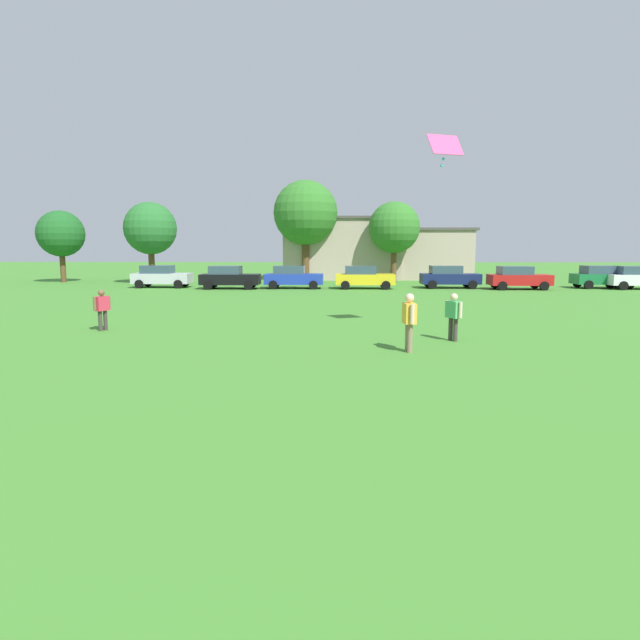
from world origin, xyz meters
The scene contains 19 objects.
ground_plane centered at (0.00, 30.00, 0.00)m, with size 160.00×160.00×0.00m, color #42842D.
adult_bystander centered at (6.47, 14.90, 1.01)m, with size 0.37×0.81×1.71m.
bystander_near_trees centered at (-4.15, 18.55, 0.89)m, with size 0.47×0.65×1.50m.
bystander_midfield centered at (8.16, 16.76, 0.92)m, with size 0.49×0.66×1.55m.
kite centered at (8.01, 18.27, 6.39)m, with size 1.28×0.90×1.11m.
parked_car_silver_0 centered at (-8.90, 39.41, 0.86)m, with size 4.30×2.02×1.68m.
parked_car_black_1 centered at (-3.48, 38.27, 0.86)m, with size 4.30×2.02×1.68m.
parked_car_blue_2 centered at (1.17, 38.80, 0.86)m, with size 4.30×2.02×1.68m.
parked_car_yellow_3 centered at (6.42, 38.65, 0.86)m, with size 4.30×2.02×1.68m.
parked_car_navy_4 centered at (12.80, 39.41, 0.86)m, with size 4.30×2.02×1.68m.
parked_car_red_5 centered at (17.54, 38.31, 0.86)m, with size 4.30×2.02×1.68m.
parked_car_green_6 centered at (24.18, 39.63, 0.86)m, with size 4.30×2.02×1.68m.
parked_car_white_7 centered at (26.20, 38.75, 0.86)m, with size 4.30×2.02×1.68m.
tree_far_left centered at (-19.50, 45.30, 4.18)m, with size 3.97×3.97×6.19m.
tree_left centered at (-11.22, 44.08, 4.58)m, with size 4.35×4.35×6.79m.
tree_right centered at (1.60, 48.03, 6.08)m, with size 5.78×5.78×9.01m.
tree_far_right centered at (9.47, 46.85, 4.73)m, with size 4.50×4.50×7.01m.
house_left centered at (4.94, 52.49, 2.94)m, with size 11.32×8.99×5.86m.
house_right centered at (10.43, 52.49, 2.41)m, with size 13.82×8.27×4.81m.
Camera 1 is at (4.34, -0.26, 3.01)m, focal length 29.62 mm.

